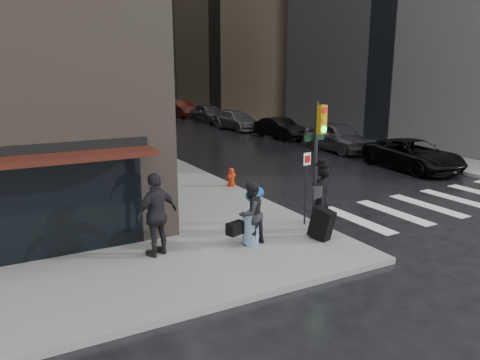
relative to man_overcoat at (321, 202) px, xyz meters
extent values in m
plane|color=black|center=(-1.51, -0.32, -1.02)|extent=(140.00, 140.00, 0.00)
cube|color=slate|center=(-1.51, 26.68, -0.94)|extent=(4.00, 50.00, 0.15)
cube|color=slate|center=(11.99, 26.68, -0.94)|extent=(3.00, 50.00, 0.15)
cube|color=silver|center=(1.99, 0.68, -1.01)|extent=(0.50, 3.00, 0.01)
cube|color=silver|center=(3.59, 0.68, -1.01)|extent=(0.50, 3.00, 0.01)
cube|color=silver|center=(5.19, 0.68, -1.01)|extent=(0.50, 3.00, 0.01)
cube|color=silver|center=(6.79, 0.68, -1.01)|extent=(0.50, 3.00, 0.01)
cube|color=slate|center=(24.49, 57.68, 11.48)|extent=(22.00, 20.00, 25.00)
imported|color=black|center=(0.09, 0.12, 0.07)|extent=(0.79, 0.63, 1.88)
cylinder|color=black|center=(0.09, 0.12, 1.03)|extent=(0.40, 0.40, 0.05)
cylinder|color=black|center=(0.09, 0.12, 1.09)|extent=(0.25, 0.25, 0.15)
cube|color=black|center=(-0.19, -0.03, 0.32)|extent=(0.42, 0.24, 0.33)
cube|color=black|center=(-0.32, -0.46, -0.43)|extent=(0.51, 0.79, 0.95)
cylinder|color=black|center=(-0.32, -0.46, 0.07)|extent=(0.04, 0.04, 0.44)
imported|color=black|center=(-2.14, 0.15, -0.04)|extent=(0.97, 0.86, 1.66)
cube|color=black|center=(-2.56, 0.18, -0.37)|extent=(0.56, 0.41, 0.31)
cylinder|color=navy|center=(-1.91, 0.34, 0.41)|extent=(0.57, 0.47, 0.27)
imported|color=black|center=(-4.47, 0.63, 0.16)|extent=(1.30, 0.90, 2.05)
cylinder|color=black|center=(0.39, 0.82, 0.91)|extent=(0.11, 0.11, 3.55)
cube|color=#A8770B|center=(0.42, 0.63, 2.19)|extent=(0.27, 0.19, 0.80)
cylinder|color=red|center=(0.43, 0.54, 2.46)|extent=(0.18, 0.07, 0.18)
cylinder|color=orange|center=(0.43, 0.54, 2.19)|extent=(0.18, 0.07, 0.18)
cylinder|color=#19E533|center=(0.43, 0.54, 1.93)|extent=(0.18, 0.07, 0.18)
cylinder|color=black|center=(0.04, 0.77, 0.20)|extent=(0.05, 0.05, 2.13)
cube|color=white|center=(0.04, 0.74, 1.08)|extent=(0.27, 0.06, 0.36)
cube|color=black|center=(0.39, 0.90, 1.66)|extent=(0.79, 0.15, 0.20)
cylinder|color=#AA270A|center=(0.29, 5.86, -0.82)|extent=(0.31, 0.31, 0.10)
cylinder|color=#AA270A|center=(0.29, 5.86, -0.57)|extent=(0.24, 0.24, 0.59)
sphere|color=#AA270A|center=(0.29, 5.86, -0.26)|extent=(0.22, 0.22, 0.22)
cylinder|color=#AA270A|center=(0.29, 5.86, -0.47)|extent=(0.42, 0.29, 0.14)
imported|color=black|center=(9.38, 5.09, -0.32)|extent=(2.71, 5.20, 1.40)
imported|color=#3C3C40|center=(9.62, 10.67, -0.20)|extent=(2.22, 4.92, 1.64)
imported|color=black|center=(9.41, 16.26, -0.33)|extent=(1.75, 4.28, 1.38)
imported|color=#505055|center=(9.13, 21.84, -0.31)|extent=(2.38, 5.03, 1.42)
imported|color=#3B3B40|center=(9.38, 27.43, -0.24)|extent=(2.05, 4.66, 1.56)
imported|color=#40130C|center=(9.06, 33.01, -0.24)|extent=(1.74, 4.78, 1.56)
camera|label=1|loc=(-7.87, -9.74, 3.59)|focal=35.00mm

